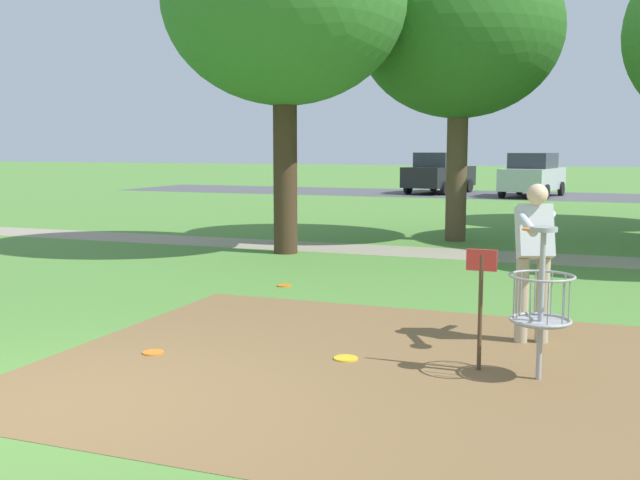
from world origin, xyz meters
The scene contains 13 objects.
ground_plane centered at (0.00, 0.00, 0.00)m, with size 160.00×160.00×0.00m, color #518438.
dirt_tee_pad centered at (1.95, 1.98, 0.00)m, with size 5.99×5.27×0.01m, color brown.
disc_golf_basket centered at (3.54, 2.14, 0.75)m, with size 0.98×0.58×1.39m.
player_throwing centered at (3.42, 3.43, 0.99)m, with size 0.47×1.17×1.71m.
frisbee_near_basket centered at (1.76, 2.12, 0.01)m, with size 0.24×0.24×0.02m, color gold.
frisbee_by_tee centered at (-0.14, 1.62, 0.01)m, with size 0.22×0.22×0.02m, color orange.
frisbee_far_left centered at (-0.37, 5.51, 0.01)m, with size 0.21×0.21×0.02m, color orange.
tree_mid_center centered at (1.00, 11.97, 4.57)m, with size 4.44×4.44×6.49m.
tree_mid_right centered at (-1.77, 8.79, 4.85)m, with size 4.68×4.68×6.86m.
parking_lot_strip centered at (0.00, 28.67, 0.00)m, with size 36.00×6.00×0.01m, color #4C4C51.
parked_car_leftmost centered at (-2.94, 29.10, 0.92)m, with size 2.73×4.50×1.84m.
parked_car_center_left centered at (1.26, 27.99, 0.92)m, with size 2.49×4.44×1.84m.
gravel_path centered at (0.00, 9.84, 0.00)m, with size 40.00×1.50×0.00m, color gray.
Camera 1 is at (4.08, -4.71, 2.09)m, focal length 42.05 mm.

